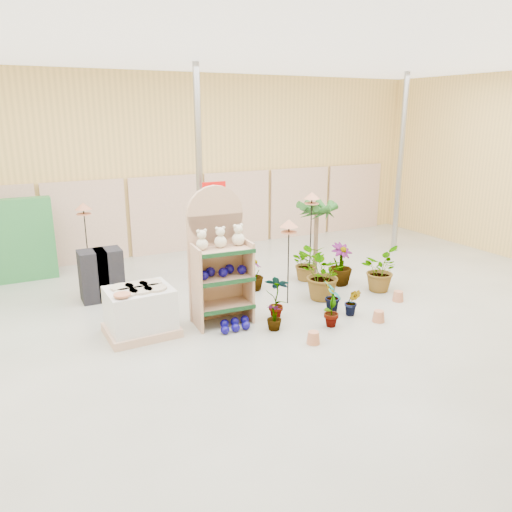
{
  "coord_description": "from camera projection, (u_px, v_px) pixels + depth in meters",
  "views": [
    {
      "loc": [
        -3.72,
        -6.32,
        3.55
      ],
      "look_at": [
        0.3,
        1.5,
        1.0
      ],
      "focal_mm": 35.0,
      "sensor_mm": 36.0,
      "label": 1
    }
  ],
  "objects": [
    {
      "name": "bird_table_front",
      "position": [
        289.0,
        226.0,
        9.19
      ],
      "size": [
        0.34,
        0.34,
        1.65
      ],
      "color": "black",
      "rests_on": "ground"
    },
    {
      "name": "potted_plant_9",
      "position": [
        352.0,
        302.0,
        8.97
      ],
      "size": [
        0.36,
        0.36,
        0.51
      ],
      "primitive_type": "imported",
      "rotation": [
        0.0,
        0.0,
        5.58
      ],
      "color": "#1B4A17",
      "rests_on": "ground"
    },
    {
      "name": "potted_plant_3",
      "position": [
        340.0,
        264.0,
        10.54
      ],
      "size": [
        0.58,
        0.58,
        0.89
      ],
      "primitive_type": "imported",
      "rotation": [
        0.0,
        0.0,
        0.17
      ],
      "color": "#1B4A17",
      "rests_on": "ground"
    },
    {
      "name": "bird_table_back",
      "position": [
        83.0,
        209.0,
        10.3
      ],
      "size": [
        0.34,
        0.34,
        1.75
      ],
      "color": "black",
      "rests_on": "ground"
    },
    {
      "name": "charcoal_planters",
      "position": [
        101.0,
        275.0,
        9.69
      ],
      "size": [
        0.8,
        0.5,
        1.0
      ],
      "color": "black",
      "rests_on": "ground"
    },
    {
      "name": "potted_plant_6",
      "position": [
        306.0,
        263.0,
        10.86
      ],
      "size": [
        0.7,
        0.61,
        0.77
      ],
      "primitive_type": "imported",
      "rotation": [
        0.0,
        0.0,
        0.01
      ],
      "color": "#1B4A17",
      "rests_on": "ground"
    },
    {
      "name": "teddy_bears",
      "position": [
        222.0,
        239.0,
        8.37
      ],
      "size": [
        0.87,
        0.22,
        0.36
      ],
      "color": "beige",
      "rests_on": "display_shelf"
    },
    {
      "name": "pallet_stack",
      "position": [
        140.0,
        311.0,
        8.17
      ],
      "size": [
        1.15,
        0.97,
        0.83
      ],
      "rotation": [
        0.0,
        0.0,
        0.03
      ],
      "color": "tan",
      "rests_on": "ground"
    },
    {
      "name": "potted_plant_0",
      "position": [
        277.0,
        297.0,
        8.79
      ],
      "size": [
        0.52,
        0.52,
        0.83
      ],
      "primitive_type": "imported",
      "rotation": [
        0.0,
        0.0,
        2.39
      ],
      "color": "#1B4A17",
      "rests_on": "ground"
    },
    {
      "name": "potted_plant_2",
      "position": [
        323.0,
        274.0,
        9.64
      ],
      "size": [
        1.24,
        1.21,
        1.05
      ],
      "primitive_type": "imported",
      "rotation": [
        0.0,
        0.0,
        3.75
      ],
      "color": "#1B4A17",
      "rests_on": "ground"
    },
    {
      "name": "potted_plant_7",
      "position": [
        274.0,
        317.0,
        8.38
      ],
      "size": [
        0.37,
        0.37,
        0.47
      ],
      "primitive_type": "imported",
      "rotation": [
        0.0,
        0.0,
        2.31
      ],
      "color": "#1B4A17",
      "rests_on": "ground"
    },
    {
      "name": "palm",
      "position": [
        317.0,
        209.0,
        10.9
      ],
      "size": [
        0.7,
        0.7,
        1.76
      ],
      "color": "brown",
      "rests_on": "ground"
    },
    {
      "name": "potted_plant_1",
      "position": [
        331.0,
        297.0,
        9.09
      ],
      "size": [
        0.41,
        0.38,
        0.61
      ],
      "primitive_type": "imported",
      "rotation": [
        0.0,
        0.0,
        3.54
      ],
      "color": "#1B4A17",
      "rests_on": "ground"
    },
    {
      "name": "potted_plant_11",
      "position": [
        254.0,
        274.0,
        10.24
      ],
      "size": [
        0.48,
        0.48,
        0.69
      ],
      "primitive_type": "imported",
      "rotation": [
        0.0,
        0.0,
        1.28
      ],
      "color": "#1B4A17",
      "rests_on": "ground"
    },
    {
      "name": "room",
      "position": [
        256.0,
        196.0,
        8.19
      ],
      "size": [
        15.2,
        12.1,
        4.7
      ],
      "color": "gray",
      "rests_on": "ground"
    },
    {
      "name": "potted_plant_10",
      "position": [
        379.0,
        269.0,
        10.2
      ],
      "size": [
        1.07,
        1.07,
        0.9
      ],
      "primitive_type": "imported",
      "rotation": [
        0.0,
        0.0,
        0.78
      ],
      "color": "#1B4A17",
      "rests_on": "ground"
    },
    {
      "name": "display_shelf",
      "position": [
        218.0,
        261.0,
        8.57
      ],
      "size": [
        1.03,
        0.69,
        2.37
      ],
      "rotation": [
        0.0,
        0.0,
        -0.07
      ],
      "color": "tan",
      "rests_on": "ground"
    },
    {
      "name": "gazing_balls_floor",
      "position": [
        235.0,
        325.0,
        8.46
      ],
      "size": [
        0.63,
        0.39,
        0.15
      ],
      "color": "#0C0766",
      "rests_on": "ground"
    },
    {
      "name": "trellis_stock",
      "position": [
        4.0,
        242.0,
        10.55
      ],
      "size": [
        2.0,
        0.3,
        1.8
      ],
      "primitive_type": "cube",
      "color": "#297538",
      "rests_on": "ground"
    },
    {
      "name": "potted_plant_8",
      "position": [
        332.0,
        304.0,
        8.45
      ],
      "size": [
        0.49,
        0.52,
        0.82
      ],
      "primitive_type": "imported",
      "rotation": [
        0.0,
        0.0,
        0.95
      ],
      "color": "#1B4A17",
      "rests_on": "ground"
    },
    {
      "name": "offer_sign",
      "position": [
        214.0,
        213.0,
        10.18
      ],
      "size": [
        0.5,
        0.08,
        2.2
      ],
      "color": "gray",
      "rests_on": "ground"
    },
    {
      "name": "gazing_balls_shelf",
      "position": [
        222.0,
        272.0,
        8.49
      ],
      "size": [
        0.87,
        0.3,
        0.17
      ],
      "color": "#0C0766",
      "rests_on": "display_shelf"
    },
    {
      "name": "bird_table_right",
      "position": [
        312.0,
        199.0,
        10.38
      ],
      "size": [
        0.34,
        0.34,
        1.95
      ],
      "color": "black",
      "rests_on": "ground"
    }
  ]
}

